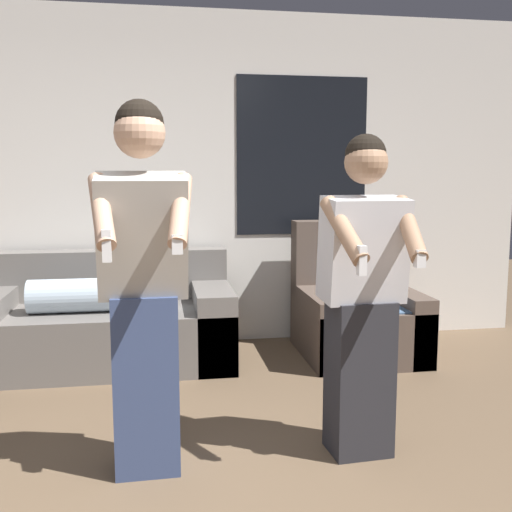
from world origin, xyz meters
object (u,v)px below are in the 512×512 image
object	(u,v)px
person_left	(144,287)
couch	(106,324)
armchair	(356,314)
person_right	(362,296)

from	to	relation	value
person_left	couch	bearing A→B (deg)	100.71
armchair	person_left	distance (m)	2.37
couch	armchair	distance (m)	1.92
person_left	person_right	distance (m)	1.06
couch	person_right	bearing A→B (deg)	-51.04
person_right	couch	bearing A→B (deg)	128.96
couch	person_left	xyz separation A→B (m)	(0.33, -1.73, 0.59)
armchair	person_right	xyz separation A→B (m)	(-0.54, -1.64, 0.49)
armchair	couch	bearing A→B (deg)	178.17
person_left	person_right	world-z (taller)	person_left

